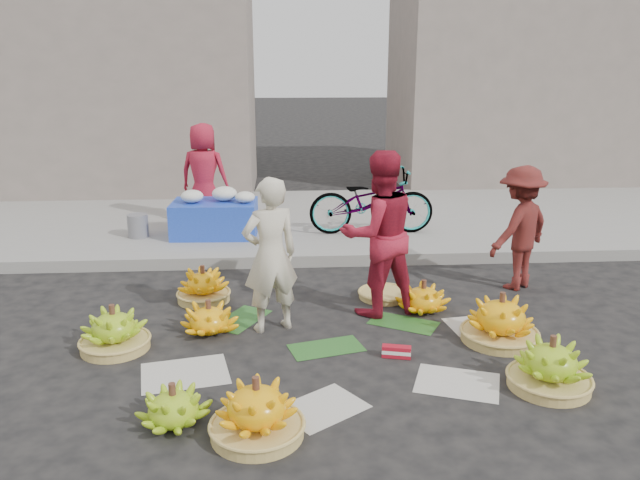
{
  "coord_description": "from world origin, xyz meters",
  "views": [
    {
      "loc": [
        -0.49,
        -5.3,
        2.48
      ],
      "look_at": [
        -0.09,
        0.89,
        0.7
      ],
      "focal_mm": 35.0,
      "sensor_mm": 36.0,
      "label": 1
    }
  ],
  "objects": [
    {
      "name": "curb",
      "position": [
        0.0,
        2.2,
        0.07
      ],
      "size": [
        40.0,
        0.25,
        0.15
      ],
      "primitive_type": "cube",
      "color": "gray",
      "rests_on": "ground"
    },
    {
      "name": "banana_bunch_7",
      "position": [
        -1.33,
        1.04,
        0.16
      ],
      "size": [
        0.55,
        0.55,
        0.4
      ],
      "rotation": [
        0.0,
        0.0,
        0.1
      ],
      "color": "#AE9049",
      "rests_on": "ground"
    },
    {
      "name": "vendor_cream",
      "position": [
        -0.59,
        0.26,
        0.74
      ],
      "size": [
        0.63,
        0.53,
        1.48
      ],
      "primitive_type": "imported",
      "rotation": [
        0.0,
        0.0,
        3.51
      ],
      "color": "beige",
      "rests_on": "ground"
    },
    {
      "name": "ground",
      "position": [
        0.0,
        0.0,
        0.0
      ],
      "size": [
        80.0,
        80.0,
        0.0
      ],
      "primitive_type": "plane",
      "color": "black",
      "rests_on": "ground"
    },
    {
      "name": "building_right",
      "position": [
        4.5,
        7.7,
        2.5
      ],
      "size": [
        5.0,
        3.0,
        5.0
      ],
      "primitive_type": "cube",
      "color": "gray",
      "rests_on": "sidewalk"
    },
    {
      "name": "banana_bunch_6",
      "position": [
        -1.18,
        0.21,
        0.14
      ],
      "size": [
        0.61,
        0.61,
        0.33
      ],
      "rotation": [
        0.0,
        0.0,
        -0.21
      ],
      "color": "#FFB70C",
      "rests_on": "ground"
    },
    {
      "name": "banana_bunch_0",
      "position": [
        -1.98,
        -0.09,
        0.18
      ],
      "size": [
        0.65,
        0.65,
        0.42
      ],
      "rotation": [
        0.0,
        0.0,
        -0.29
      ],
      "color": "#AE9049",
      "rests_on": "ground"
    },
    {
      "name": "building_left",
      "position": [
        -4.0,
        7.2,
        2.0
      ],
      "size": [
        6.0,
        3.0,
        4.0
      ],
      "primitive_type": "cube",
      "color": "gray",
      "rests_on": "sidewalk"
    },
    {
      "name": "vendor_red",
      "position": [
        0.48,
        0.61,
        0.83
      ],
      "size": [
        0.96,
        0.83,
        1.66
      ],
      "primitive_type": "imported",
      "rotation": [
        0.0,
        0.0,
        3.43
      ],
      "color": "#B71C30",
      "rests_on": "ground"
    },
    {
      "name": "flower_vendor",
      "position": [
        -1.61,
        3.98,
        0.87
      ],
      "size": [
        0.83,
        0.64,
        1.5
      ],
      "primitive_type": "imported",
      "rotation": [
        0.0,
        0.0,
        2.9
      ],
      "color": "#B71C30",
      "rests_on": "sidewalk"
    },
    {
      "name": "banana_bunch_1",
      "position": [
        -1.27,
        -1.34,
        0.14
      ],
      "size": [
        0.64,
        0.64,
        0.32
      ],
      "rotation": [
        0.0,
        0.0,
        0.36
      ],
      "color": "#77AD18",
      "rests_on": "ground"
    },
    {
      "name": "banana_bunch_3",
      "position": [
        1.6,
        -1.01,
        0.19
      ],
      "size": [
        0.64,
        0.64,
        0.44
      ],
      "rotation": [
        0.0,
        0.0,
        -0.13
      ],
      "color": "#AE9049",
      "rests_on": "ground"
    },
    {
      "name": "banana_leaves",
      "position": [
        -0.1,
        0.2,
        0.0
      ],
      "size": [
        2.0,
        1.0,
        0.0
      ],
      "primitive_type": null,
      "color": "#1E551C",
      "rests_on": "ground"
    },
    {
      "name": "basket_spare",
      "position": [
        0.62,
        1.01,
        0.03
      ],
      "size": [
        0.57,
        0.57,
        0.06
      ],
      "primitive_type": "cylinder",
      "rotation": [
        0.0,
        0.0,
        -0.06
      ],
      "color": "#AE9049",
      "rests_on": "ground"
    },
    {
      "name": "flower_table",
      "position": [
        -1.4,
        3.24,
        0.4
      ],
      "size": [
        1.19,
        0.77,
        0.68
      ],
      "rotation": [
        0.0,
        0.0,
        -0.04
      ],
      "color": "#1C3CBA",
      "rests_on": "sidewalk"
    },
    {
      "name": "sidewalk",
      "position": [
        0.0,
        4.3,
        0.06
      ],
      "size": [
        40.0,
        4.0,
        0.12
      ],
      "primitive_type": "cube",
      "color": "gray",
      "rests_on": "ground"
    },
    {
      "name": "incense_stack",
      "position": [
        0.49,
        -0.42,
        0.06
      ],
      "size": [
        0.26,
        0.14,
        0.1
      ],
      "primitive_type": "cube",
      "rotation": [
        0.0,
        0.0,
        -0.24
      ],
      "color": "#AC1222",
      "rests_on": "ground"
    },
    {
      "name": "bicycle",
      "position": [
        0.8,
        3.23,
        0.58
      ],
      "size": [
        0.61,
        1.76,
        0.92
      ],
      "primitive_type": "imported",
      "rotation": [
        0.0,
        0.0,
        1.57
      ],
      "color": "gray",
      "rests_on": "sidewalk"
    },
    {
      "name": "banana_bunch_4",
      "position": [
        1.5,
        -0.14,
        0.2
      ],
      "size": [
        0.69,
        0.69,
        0.47
      ],
      "rotation": [
        0.0,
        0.0,
        0.12
      ],
      "color": "#AE9049",
      "rests_on": "ground"
    },
    {
      "name": "banana_bunch_2",
      "position": [
        -0.68,
        -1.52,
        0.19
      ],
      "size": [
        0.73,
        0.73,
        0.44
      ],
      "rotation": [
        0.0,
        0.0,
        0.4
      ],
      "color": "#AE9049",
      "rests_on": "ground"
    },
    {
      "name": "banana_bunch_5",
      "position": [
        0.96,
        0.61,
        0.14
      ],
      "size": [
        0.69,
        0.69,
        0.33
      ],
      "rotation": [
        0.0,
        0.0,
        0.43
      ],
      "color": "#FFB70C",
      "rests_on": "ground"
    },
    {
      "name": "grey_bucket",
      "position": [
        -2.47,
        3.23,
        0.28
      ],
      "size": [
        0.28,
        0.28,
        0.32
      ],
      "primitive_type": "cylinder",
      "color": "slate",
      "rests_on": "sidewalk"
    },
    {
      "name": "newspaper_scatter",
      "position": [
        0.0,
        -0.8,
        0.0
      ],
      "size": [
        3.2,
        1.8,
        0.0
      ],
      "primitive_type": null,
      "color": "beige",
      "rests_on": "ground"
    },
    {
      "name": "man_striped",
      "position": [
        2.17,
        1.23,
        0.7
      ],
      "size": [
        1.03,
        0.94,
        1.39
      ],
      "primitive_type": "imported",
      "rotation": [
        0.0,
        0.0,
        3.76
      ],
      "color": "maroon",
      "rests_on": "ground"
    }
  ]
}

